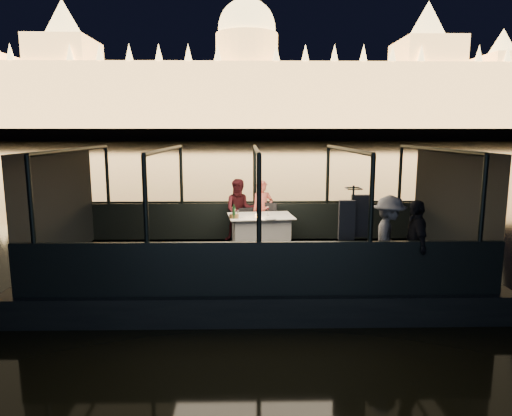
{
  "coord_description": "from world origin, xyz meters",
  "views": [
    {
      "loc": [
        -0.19,
        -9.15,
        3.17
      ],
      "look_at": [
        0.0,
        0.4,
        1.55
      ],
      "focal_mm": 32.0,
      "sensor_mm": 36.0,
      "label": 1
    }
  ],
  "objects_px": {
    "person_woman_coral": "(263,211)",
    "chair_port_right": "(268,225)",
    "coat_stand": "(352,235)",
    "wine_bottle": "(234,212)",
    "dining_table_central": "(261,232)",
    "person_man_maroon": "(240,211)",
    "passenger_stripe": "(389,235)",
    "passenger_dark": "(415,240)",
    "chair_port_left": "(246,225)"
  },
  "relations": [
    {
      "from": "dining_table_central",
      "to": "person_woman_coral",
      "type": "xyz_separation_m",
      "value": [
        0.07,
        0.72,
        0.36
      ]
    },
    {
      "from": "dining_table_central",
      "to": "coat_stand",
      "type": "distance_m",
      "value": 3.01
    },
    {
      "from": "passenger_dark",
      "to": "person_woman_coral",
      "type": "bearing_deg",
      "value": -140.27
    },
    {
      "from": "wine_bottle",
      "to": "person_woman_coral",
      "type": "bearing_deg",
      "value": 58.06
    },
    {
      "from": "dining_table_central",
      "to": "chair_port_right",
      "type": "distance_m",
      "value": 0.5
    },
    {
      "from": "chair_port_left",
      "to": "passenger_dark",
      "type": "xyz_separation_m",
      "value": [
        2.87,
        -3.18,
        0.4
      ]
    },
    {
      "from": "person_man_maroon",
      "to": "passenger_stripe",
      "type": "distance_m",
      "value": 4.12
    },
    {
      "from": "coat_stand",
      "to": "person_man_maroon",
      "type": "relative_size",
      "value": 1.15
    },
    {
      "from": "dining_table_central",
      "to": "coat_stand",
      "type": "xyz_separation_m",
      "value": [
        1.5,
        -2.56,
        0.51
      ]
    },
    {
      "from": "person_man_maroon",
      "to": "passenger_stripe",
      "type": "height_order",
      "value": "passenger_stripe"
    },
    {
      "from": "person_woman_coral",
      "to": "coat_stand",
      "type": "bearing_deg",
      "value": -87.04
    },
    {
      "from": "chair_port_left",
      "to": "passenger_stripe",
      "type": "xyz_separation_m",
      "value": [
        2.52,
        -2.86,
        0.4
      ]
    },
    {
      "from": "person_woman_coral",
      "to": "wine_bottle",
      "type": "distance_m",
      "value": 1.27
    },
    {
      "from": "chair_port_right",
      "to": "coat_stand",
      "type": "bearing_deg",
      "value": -48.77
    },
    {
      "from": "coat_stand",
      "to": "passenger_stripe",
      "type": "distance_m",
      "value": 0.71
    },
    {
      "from": "chair_port_left",
      "to": "passenger_dark",
      "type": "distance_m",
      "value": 4.31
    },
    {
      "from": "wine_bottle",
      "to": "person_man_maroon",
      "type": "bearing_deg",
      "value": 84.16
    },
    {
      "from": "coat_stand",
      "to": "passenger_stripe",
      "type": "bearing_deg",
      "value": 12.17
    },
    {
      "from": "passenger_dark",
      "to": "wine_bottle",
      "type": "xyz_separation_m",
      "value": [
        -3.14,
        2.38,
        0.06
      ]
    },
    {
      "from": "wine_bottle",
      "to": "chair_port_left",
      "type": "bearing_deg",
      "value": 71.6
    },
    {
      "from": "person_woman_coral",
      "to": "passenger_stripe",
      "type": "xyz_separation_m",
      "value": [
        2.12,
        -3.13,
        0.1
      ]
    },
    {
      "from": "dining_table_central",
      "to": "person_woman_coral",
      "type": "distance_m",
      "value": 0.81
    },
    {
      "from": "person_man_maroon",
      "to": "chair_port_right",
      "type": "bearing_deg",
      "value": -22.74
    },
    {
      "from": "chair_port_left",
      "to": "wine_bottle",
      "type": "height_order",
      "value": "wine_bottle"
    },
    {
      "from": "chair_port_left",
      "to": "person_woman_coral",
      "type": "xyz_separation_m",
      "value": [
        0.4,
        0.27,
        0.3
      ]
    },
    {
      "from": "dining_table_central",
      "to": "coat_stand",
      "type": "bearing_deg",
      "value": -59.63
    },
    {
      "from": "chair_port_left",
      "to": "coat_stand",
      "type": "bearing_deg",
      "value": -79.57
    },
    {
      "from": "dining_table_central",
      "to": "passenger_dark",
      "type": "bearing_deg",
      "value": -47.08
    },
    {
      "from": "person_woman_coral",
      "to": "passenger_stripe",
      "type": "relative_size",
      "value": 0.96
    },
    {
      "from": "passenger_stripe",
      "to": "passenger_dark",
      "type": "distance_m",
      "value": 0.48
    },
    {
      "from": "passenger_dark",
      "to": "chair_port_left",
      "type": "bearing_deg",
      "value": -133.79
    },
    {
      "from": "coat_stand",
      "to": "wine_bottle",
      "type": "bearing_deg",
      "value": 133.56
    },
    {
      "from": "chair_port_left",
      "to": "wine_bottle",
      "type": "distance_m",
      "value": 0.96
    },
    {
      "from": "dining_table_central",
      "to": "wine_bottle",
      "type": "xyz_separation_m",
      "value": [
        -0.6,
        -0.35,
        0.53
      ]
    },
    {
      "from": "chair_port_right",
      "to": "person_woman_coral",
      "type": "relative_size",
      "value": 0.63
    },
    {
      "from": "passenger_stripe",
      "to": "wine_bottle",
      "type": "height_order",
      "value": "passenger_stripe"
    },
    {
      "from": "dining_table_central",
      "to": "person_man_maroon",
      "type": "bearing_deg",
      "value": 124.26
    },
    {
      "from": "coat_stand",
      "to": "passenger_stripe",
      "type": "xyz_separation_m",
      "value": [
        0.69,
        0.15,
        -0.05
      ]
    },
    {
      "from": "wine_bottle",
      "to": "passenger_stripe",
      "type": "bearing_deg",
      "value": -36.43
    },
    {
      "from": "chair_port_left",
      "to": "passenger_dark",
      "type": "bearing_deg",
      "value": -68.83
    },
    {
      "from": "chair_port_left",
      "to": "person_man_maroon",
      "type": "height_order",
      "value": "person_man_maroon"
    },
    {
      "from": "person_woman_coral",
      "to": "chair_port_right",
      "type": "bearing_deg",
      "value": -85.3
    },
    {
      "from": "chair_port_left",
      "to": "person_man_maroon",
      "type": "distance_m",
      "value": 0.43
    },
    {
      "from": "person_woman_coral",
      "to": "passenger_dark",
      "type": "height_order",
      "value": "passenger_dark"
    },
    {
      "from": "dining_table_central",
      "to": "passenger_dark",
      "type": "distance_m",
      "value": 3.76
    },
    {
      "from": "coat_stand",
      "to": "person_woman_coral",
      "type": "relative_size",
      "value": 1.17
    },
    {
      "from": "passenger_stripe",
      "to": "wine_bottle",
      "type": "distance_m",
      "value": 3.47
    },
    {
      "from": "person_woman_coral",
      "to": "passenger_stripe",
      "type": "distance_m",
      "value": 3.78
    },
    {
      "from": "passenger_stripe",
      "to": "person_man_maroon",
      "type": "bearing_deg",
      "value": 58.23
    },
    {
      "from": "passenger_stripe",
      "to": "chair_port_left",
      "type": "bearing_deg",
      "value": 59.08
    }
  ]
}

